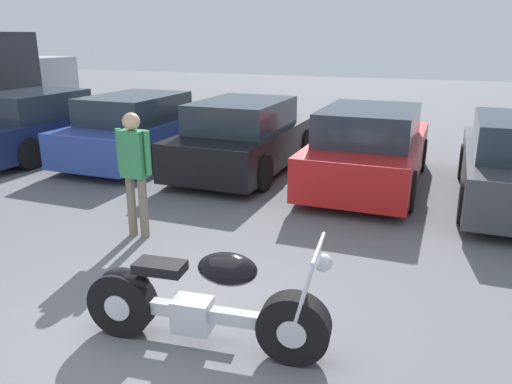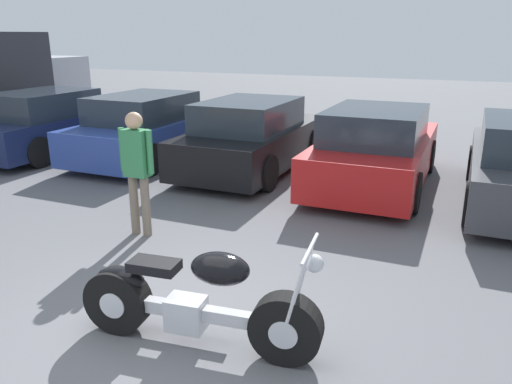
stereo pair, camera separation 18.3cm
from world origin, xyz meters
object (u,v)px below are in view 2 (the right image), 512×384
(parked_car_red, at_px, (376,150))
(person_standing, at_px, (137,164))
(parked_car_blue, at_px, (150,128))
(motorcycle, at_px, (195,303))
(parked_car_navy, at_px, (51,124))
(parked_car_black, at_px, (253,137))

(parked_car_red, distance_m, person_standing, 4.46)
(parked_car_blue, bearing_deg, parked_car_red, -1.87)
(parked_car_blue, distance_m, parked_car_red, 5.00)
(motorcycle, bearing_deg, parked_car_navy, 142.23)
(parked_car_blue, relative_size, person_standing, 2.50)
(parked_car_navy, xyz_separation_m, parked_car_blue, (2.50, 0.37, 0.00))
(parked_car_navy, relative_size, parked_car_red, 1.00)
(parked_car_red, bearing_deg, parked_car_black, 176.39)
(motorcycle, distance_m, parked_car_black, 6.11)
(motorcycle, height_order, parked_car_black, parked_car_black)
(parked_car_black, bearing_deg, parked_car_blue, 179.88)
(motorcycle, bearing_deg, parked_car_blue, 127.76)
(parked_car_blue, bearing_deg, parked_car_navy, -171.47)
(parked_car_navy, distance_m, parked_car_black, 5.01)
(parked_car_red, bearing_deg, parked_car_navy, -178.38)
(parked_car_blue, relative_size, parked_car_black, 1.00)
(parked_car_navy, relative_size, person_standing, 2.50)
(parked_car_black, relative_size, parked_car_red, 1.00)
(parked_car_navy, xyz_separation_m, parked_car_black, (5.00, 0.37, 0.00))
(parked_car_navy, bearing_deg, parked_car_red, 1.62)
(motorcycle, height_order, parked_car_blue, parked_car_blue)
(parked_car_red, xyz_separation_m, person_standing, (-2.51, -3.66, 0.34))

